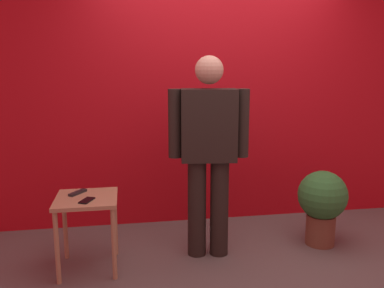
% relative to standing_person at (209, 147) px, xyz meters
% --- Properties ---
extents(ground_plane, '(12.00, 12.00, 0.00)m').
position_rel_standing_person_xyz_m(ground_plane, '(0.26, -0.44, -0.95)').
color(ground_plane, '#59544F').
extents(back_wall_red, '(5.82, 0.12, 3.25)m').
position_rel_standing_person_xyz_m(back_wall_red, '(0.26, 0.86, 0.68)').
color(back_wall_red, '#B50E17').
rests_on(back_wall_red, ground_plane).
extents(standing_person, '(0.67, 0.28, 1.69)m').
position_rel_standing_person_xyz_m(standing_person, '(0.00, 0.00, 0.00)').
color(standing_person, black).
rests_on(standing_person, ground_plane).
extents(side_table, '(0.47, 0.47, 0.60)m').
position_rel_standing_person_xyz_m(side_table, '(-0.99, -0.09, -0.45)').
color(side_table, tan).
rests_on(side_table, ground_plane).
extents(cell_phone, '(0.12, 0.16, 0.01)m').
position_rel_standing_person_xyz_m(cell_phone, '(-0.98, -0.19, -0.34)').
color(cell_phone, black).
rests_on(cell_phone, side_table).
extents(tv_remote, '(0.14, 0.16, 0.02)m').
position_rel_standing_person_xyz_m(tv_remote, '(-1.07, 0.01, -0.34)').
color(tv_remote, black).
rests_on(tv_remote, side_table).
extents(potted_plant, '(0.44, 0.44, 0.69)m').
position_rel_standing_person_xyz_m(potted_plant, '(1.05, 0.02, -0.54)').
color(potted_plant, brown).
rests_on(potted_plant, ground_plane).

